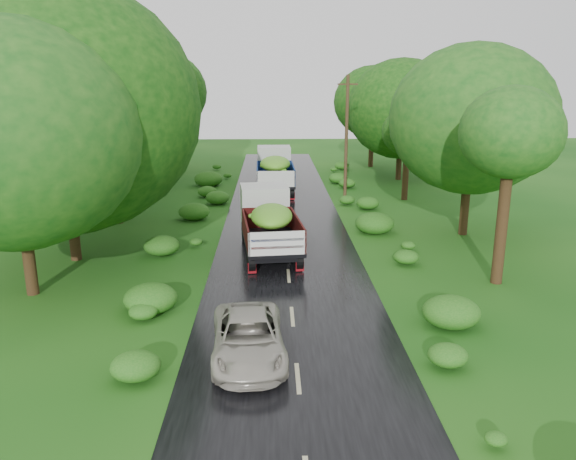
{
  "coord_description": "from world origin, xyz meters",
  "views": [
    {
      "loc": [
        -0.67,
        -13.41,
        7.8
      ],
      "look_at": [
        0.0,
        8.88,
        1.7
      ],
      "focal_mm": 35.0,
      "sensor_mm": 36.0,
      "label": 1
    }
  ],
  "objects_px": {
    "truck_far": "(275,168)",
    "utility_pole": "(346,136)",
    "truck_near": "(268,219)",
    "car": "(248,338)"
  },
  "relations": [
    {
      "from": "car",
      "to": "truck_near",
      "type": "bearing_deg",
      "value": 83.14
    },
    {
      "from": "utility_pole",
      "to": "truck_near",
      "type": "bearing_deg",
      "value": -130.93
    },
    {
      "from": "truck_near",
      "to": "utility_pole",
      "type": "xyz_separation_m",
      "value": [
        5.06,
        12.0,
        2.54
      ]
    },
    {
      "from": "truck_near",
      "to": "car",
      "type": "bearing_deg",
      "value": -99.08
    },
    {
      "from": "truck_near",
      "to": "truck_far",
      "type": "relative_size",
      "value": 0.96
    },
    {
      "from": "truck_far",
      "to": "car",
      "type": "relative_size",
      "value": 1.58
    },
    {
      "from": "truck_near",
      "to": "utility_pole",
      "type": "bearing_deg",
      "value": 61.14
    },
    {
      "from": "truck_near",
      "to": "utility_pole",
      "type": "distance_m",
      "value": 13.27
    },
    {
      "from": "truck_far",
      "to": "utility_pole",
      "type": "distance_m",
      "value": 5.71
    },
    {
      "from": "truck_near",
      "to": "car",
      "type": "distance_m",
      "value": 10.17
    }
  ]
}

